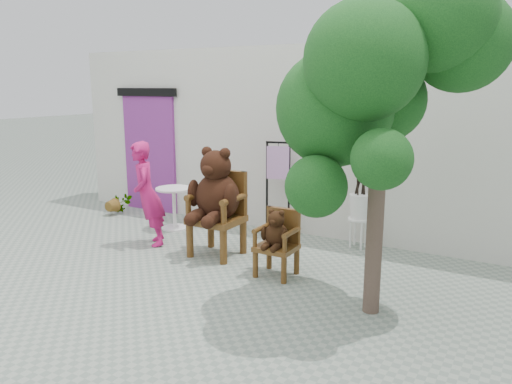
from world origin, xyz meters
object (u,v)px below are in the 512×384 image
Objects in this scene: chair_big at (216,196)px; stool_bucket at (359,206)px; display_stand at (278,199)px; chair_small at (277,236)px; cafe_table at (174,203)px; tree at (377,82)px; person at (148,194)px.

stool_bucket is at bearing 38.75° from chair_big.
display_stand is (0.29, 1.31, -0.28)m from chair_big.
chair_small is (1.10, -0.26, -0.35)m from chair_big.
tree is (3.76, -1.35, 1.97)m from cafe_table.
display_stand is at bearing 77.66° from chair_big.
cafe_table is 4.45m from tree.
cafe_table is at bearing 151.79° from chair_big.
person is 2.05m from display_stand.
tree reaches higher than display_stand.
display_stand reaches higher than chair_small.
cafe_table is 0.48× the size of stool_bucket.
cafe_table is at bearing 158.11° from chair_small.
chair_big is 2.91m from tree.
tree is (2.39, -0.61, 1.54)m from chair_big.
cafe_table is 3.07m from stool_bucket.
chair_small is at bearing -13.14° from chair_big.
stool_bucket is 0.42× the size of tree.
display_stand is 0.43× the size of tree.
chair_big is 1.16m from person.
chair_big is 2.11m from stool_bucket.
person is 0.45× the size of tree.
cafe_table is at bearing -169.17° from stool_bucket.
chair_big is at bearing -141.25° from stool_bucket.
tree reaches higher than stool_bucket.
display_stand is (-0.81, 1.56, 0.07)m from chair_small.
person is 1.04× the size of display_stand.
person is at bearing -152.47° from stool_bucket.
cafe_table is 0.20× the size of tree.
person is 2.23× the size of cafe_table.
tree is at bearing -68.68° from stool_bucket.
chair_small is 0.55× the size of person.
tree reaches higher than cafe_table.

